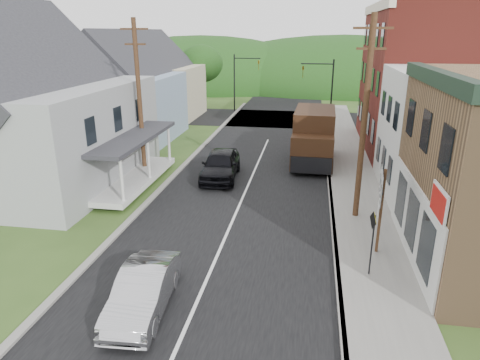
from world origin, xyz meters
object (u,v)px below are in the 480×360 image
at_px(dark_sedan, 220,165).
at_px(silver_sedan, 143,291).
at_px(route_sign_cluster, 381,199).
at_px(warning_sign, 372,235).
at_px(delivery_van, 314,137).

bearing_deg(dark_sedan, silver_sedan, -92.03).
height_order(dark_sedan, route_sign_cluster, route_sign_cluster).
xyz_separation_m(dark_sedan, warning_sign, (7.41, -9.78, 0.85)).
height_order(silver_sedan, warning_sign, warning_sign).
relative_size(silver_sedan, delivery_van, 0.66).
bearing_deg(route_sign_cluster, dark_sedan, 141.13).
bearing_deg(warning_sign, silver_sedan, -167.00).
relative_size(dark_sedan, route_sign_cluster, 1.47).
height_order(silver_sedan, delivery_van, delivery_van).
height_order(delivery_van, warning_sign, delivery_van).
bearing_deg(delivery_van, warning_sign, -79.87).
bearing_deg(silver_sedan, delivery_van, 69.30).
bearing_deg(route_sign_cluster, delivery_van, 108.44).
distance_m(delivery_van, route_sign_cluster, 12.29).
xyz_separation_m(delivery_van, route_sign_cluster, (2.50, -12.02, 0.56)).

